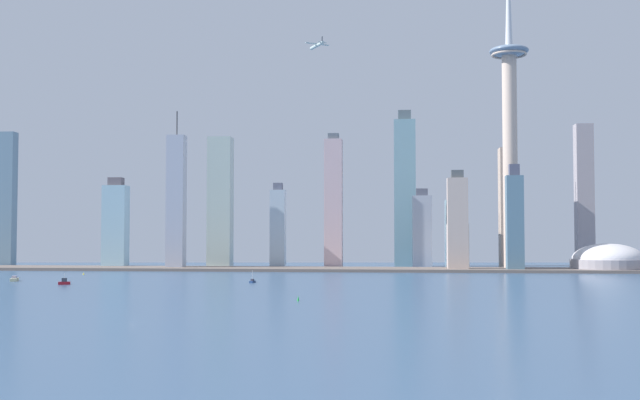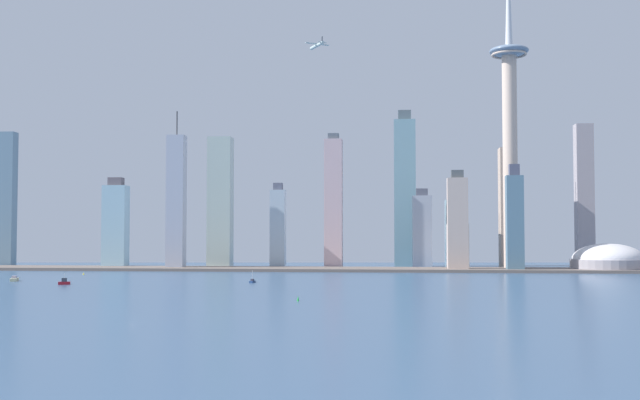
# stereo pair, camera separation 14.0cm
# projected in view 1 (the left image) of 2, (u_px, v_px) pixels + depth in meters

# --- Properties ---
(ground_plane) EXTENTS (6000.00, 6000.00, 0.00)m
(ground_plane) POSITION_uv_depth(u_px,v_px,m) (132.00, 321.00, 327.13)
(ground_plane) COLOR #395678
(waterfront_pier) EXTENTS (817.51, 64.19, 2.90)m
(waterfront_pier) POSITION_uv_depth(u_px,v_px,m) (285.00, 269.00, 782.89)
(waterfront_pier) COLOR #6C6058
(waterfront_pier) RESTS_ON ground
(observation_tower) EXTENTS (40.50, 40.50, 356.53)m
(observation_tower) POSITION_uv_depth(u_px,v_px,m) (510.00, 116.00, 789.82)
(observation_tower) COLOR beige
(observation_tower) RESTS_ON ground
(stadium_dome) EXTENTS (73.67, 73.67, 31.63)m
(stadium_dome) POSITION_uv_depth(u_px,v_px,m) (608.00, 261.00, 761.98)
(stadium_dome) COLOR #98929A
(stadium_dome) RESTS_ON ground
(skyscraper_0) EXTENTS (20.40, 13.46, 101.87)m
(skyscraper_0) POSITION_uv_depth(u_px,v_px,m) (458.00, 223.00, 763.02)
(skyscraper_0) COLOR #C4ADA1
(skyscraper_0) RESTS_ON ground
(skyscraper_1) EXTENTS (24.74, 22.57, 180.97)m
(skyscraper_1) POSITION_uv_depth(u_px,v_px,m) (405.00, 191.00, 880.14)
(skyscraper_1) COLOR #79A4B2
(skyscraper_1) RESTS_ON ground
(skyscraper_2) EXTENTS (16.13, 13.96, 93.29)m
(skyscraper_2) POSITION_uv_depth(u_px,v_px,m) (278.00, 228.00, 828.10)
(skyscraper_2) COLOR #ACBFCE
(skyscraper_2) RESTS_ON ground
(skyscraper_3) EXTENTS (25.65, 20.54, 144.11)m
(skyscraper_3) POSITION_uv_depth(u_px,v_px,m) (220.00, 203.00, 834.87)
(skyscraper_3) COLOR #B1C3B9
(skyscraper_3) RESTS_ON ground
(skyscraper_4) EXTENTS (19.16, 18.54, 147.10)m
(skyscraper_4) POSITION_uv_depth(u_px,v_px,m) (334.00, 203.00, 826.14)
(skyscraper_4) COLOR beige
(skyscraper_4) RESTS_ON ground
(skyscraper_5) EXTENTS (13.69, 27.68, 103.49)m
(skyscraper_5) POSITION_uv_depth(u_px,v_px,m) (452.00, 234.00, 847.99)
(skyscraper_5) COLOR #7EA8B3
(skyscraper_5) RESTS_ON ground
(skyscraper_6) EXTENTS (25.92, 17.18, 99.55)m
(skyscraper_6) POSITION_uv_depth(u_px,v_px,m) (116.00, 225.00, 833.30)
(skyscraper_6) COLOR #96BED0
(skyscraper_6) RESTS_ON ground
(skyscraper_7) EXTENTS (18.51, 14.91, 168.46)m
(skyscraper_7) POSITION_uv_depth(u_px,v_px,m) (176.00, 202.00, 805.49)
(skyscraper_7) COLOR #A8ADBF
(skyscraper_7) RESTS_ON ground
(skyscraper_8) EXTENTS (13.60, 21.49, 160.98)m
(skyscraper_8) POSITION_uv_depth(u_px,v_px,m) (506.00, 208.00, 850.64)
(skyscraper_8) COLOR tan
(skyscraper_8) RESTS_ON ground
(skyscraper_9) EXTENTS (19.03, 17.32, 162.22)m
(skyscraper_9) POSITION_uv_depth(u_px,v_px,m) (584.00, 196.00, 860.04)
(skyscraper_9) COLOR #9D9398
(skyscraper_9) RESTS_ON ground
(skyscraper_10) EXTENTS (22.73, 19.88, 56.74)m
(skyscraper_10) POSITION_uv_depth(u_px,v_px,m) (458.00, 245.00, 806.10)
(skyscraper_10) COLOR gray
(skyscraper_10) RESTS_ON ground
(skyscraper_11) EXTENTS (16.58, 13.22, 106.78)m
(skyscraper_11) POSITION_uv_depth(u_px,v_px,m) (515.00, 221.00, 751.91)
(skyscraper_11) COLOR slate
(skyscraper_11) RESTS_ON ground
(skyscraper_12) EXTENTS (26.08, 12.88, 153.29)m
(skyscraper_12) POSITION_uv_depth(u_px,v_px,m) (4.00, 199.00, 861.05)
(skyscraper_12) COLOR slate
(skyscraper_12) RESTS_ON ground
(skyscraper_13) EXTENTS (21.14, 15.51, 87.29)m
(skyscraper_13) POSITION_uv_depth(u_px,v_px,m) (422.00, 231.00, 832.27)
(skyscraper_13) COLOR #9EA7B8
(skyscraper_13) RESTS_ON ground
(boat_0) EXTENTS (8.90, 5.57, 8.20)m
(boat_0) POSITION_uv_depth(u_px,v_px,m) (64.00, 282.00, 564.72)
(boat_0) COLOR #AD1A25
(boat_0) RESTS_ON ground
(boat_1) EXTENTS (3.75, 8.43, 9.56)m
(boat_1) POSITION_uv_depth(u_px,v_px,m) (252.00, 281.00, 588.24)
(boat_1) COLOR navy
(boat_1) RESTS_ON ground
(boat_3) EXTENTS (9.52, 15.42, 4.16)m
(boat_3) POSITION_uv_depth(u_px,v_px,m) (14.00, 279.00, 607.28)
(boat_3) COLOR beige
(boat_3) RESTS_ON ground
(channel_buoy_0) EXTENTS (1.12, 1.12, 2.95)m
(channel_buoy_0) POSITION_uv_depth(u_px,v_px,m) (298.00, 298.00, 427.50)
(channel_buoy_0) COLOR green
(channel_buoy_0) RESTS_ON ground
(channel_buoy_1) EXTENTS (1.73, 1.73, 1.85)m
(channel_buoy_1) POSITION_uv_depth(u_px,v_px,m) (84.00, 273.00, 704.86)
(channel_buoy_1) COLOR yellow
(channel_buoy_1) RESTS_ON ground
(airplane) EXTENTS (24.73, 27.28, 8.39)m
(airplane) POSITION_uv_depth(u_px,v_px,m) (317.00, 45.00, 800.32)
(airplane) COLOR #ACC2C0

